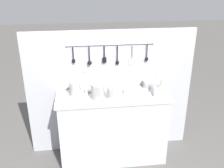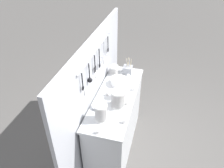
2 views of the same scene
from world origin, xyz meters
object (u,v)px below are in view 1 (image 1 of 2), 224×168
object	(u,v)px
bowl_stack_short_front	(75,88)
bowl_stack_back_corner	(98,91)
cup_front_left	(86,93)
cup_front_right	(110,90)
cup_edge_near	(103,101)
plate_stack	(133,91)
cup_beside_plates	(129,101)
bowl_stack_nested_right	(112,92)
cup_mid_row	(149,95)
bowl_stack_tall_left	(148,84)
cutlery_caddy	(158,90)
cup_by_caddy	(77,104)
steel_mixing_bowl	(89,90)
cup_centre	(59,96)

from	to	relation	value
bowl_stack_short_front	bowl_stack_back_corner	bearing A→B (deg)	-24.32
bowl_stack_back_corner	cup_front_left	bearing A→B (deg)	136.54
cup_front_right	cup_edge_near	size ratio (longest dim) A/B	1.00
plate_stack	cup_beside_plates	bearing A→B (deg)	-111.02
bowl_stack_nested_right	cup_mid_row	xyz separation A→B (m)	(0.46, 0.00, -0.06)
cup_front_right	bowl_stack_short_front	bearing A→B (deg)	-171.81
cup_edge_near	cup_mid_row	bearing A→B (deg)	10.43
bowl_stack_tall_left	bowl_stack_back_corner	xyz separation A→B (m)	(-0.68, -0.23, 0.04)
cup_front_left	cup_mid_row	size ratio (longest dim) A/B	1.00
bowl_stack_short_front	cup_front_right	bearing A→B (deg)	8.19
cutlery_caddy	cup_edge_near	size ratio (longest dim) A/B	5.36
cup_beside_plates	bowl_stack_tall_left	bearing A→B (deg)	47.97
cup_front_right	cup_mid_row	size ratio (longest dim) A/B	1.00
bowl_stack_short_front	cup_front_right	xyz separation A→B (m)	(0.44, 0.06, -0.08)
bowl_stack_nested_right	cup_edge_near	xyz separation A→B (m)	(-0.11, -0.10, -0.06)
cup_mid_row	bowl_stack_nested_right	bearing A→B (deg)	-179.50
bowl_stack_short_front	cup_front_right	size ratio (longest dim) A/B	4.35
cup_edge_near	plate_stack	bearing A→B (deg)	27.26
bowl_stack_tall_left	cup_edge_near	size ratio (longest dim) A/B	2.75
cup_mid_row	bowl_stack_back_corner	bearing A→B (deg)	-179.85
bowl_stack_short_front	cup_by_caddy	size ratio (longest dim) A/B	4.35
bowl_stack_tall_left	bowl_stack_back_corner	size ratio (longest dim) A/B	0.61
steel_mixing_bowl	cup_centre	xyz separation A→B (m)	(-0.37, -0.13, 0.01)
bowl_stack_short_front	cup_front_right	distance (m)	0.45
cutlery_caddy	cup_beside_plates	world-z (taller)	cutlery_caddy
steel_mixing_bowl	cup_front_right	xyz separation A→B (m)	(0.27, -0.04, 0.01)
bowl_stack_nested_right	cup_by_caddy	xyz separation A→B (m)	(-0.42, -0.13, -0.06)
cutlery_caddy	cup_front_left	bearing A→B (deg)	174.21
bowl_stack_back_corner	bowl_stack_tall_left	bearing A→B (deg)	18.44
cup_centre	cup_beside_plates	size ratio (longest dim) A/B	1.00
cup_edge_near	bowl_stack_short_front	bearing A→B (deg)	145.30
cutlery_caddy	bowl_stack_tall_left	bearing A→B (deg)	112.19
cup_centre	cup_mid_row	world-z (taller)	same
cup_beside_plates	cutlery_caddy	bearing A→B (deg)	22.79
bowl_stack_short_front	bowl_stack_back_corner	xyz separation A→B (m)	(0.27, -0.12, 0.00)
bowl_stack_back_corner	cutlery_caddy	bearing A→B (deg)	2.94
bowl_stack_nested_right	cup_beside_plates	distance (m)	0.24
bowl_stack_tall_left	steel_mixing_bowl	size ratio (longest dim) A/B	1.08
cutlery_caddy	cup_by_caddy	xyz separation A→B (m)	(-1.01, -0.17, -0.03)
bowl_stack_tall_left	bowl_stack_nested_right	bearing A→B (deg)	-155.88
cutlery_caddy	bowl_stack_nested_right	bearing A→B (deg)	-175.99
cutlery_caddy	cup_front_right	world-z (taller)	cutlery_caddy
cup_by_caddy	cutlery_caddy	bearing A→B (deg)	9.73
cup_front_left	steel_mixing_bowl	bearing A→B (deg)	70.67
cup_centre	cup_front_left	size ratio (longest dim) A/B	1.00
plate_stack	steel_mixing_bowl	distance (m)	0.56
steel_mixing_bowl	bowl_stack_back_corner	bearing A→B (deg)	-65.96
cup_front_right	cup_beside_plates	bearing A→B (deg)	-58.01
cutlery_caddy	cup_mid_row	size ratio (longest dim) A/B	5.36
cutlery_caddy	cup_centre	size ratio (longest dim) A/B	5.36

